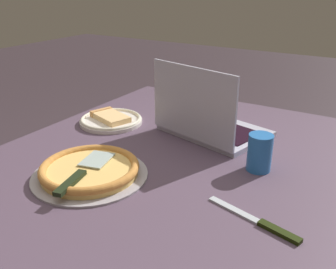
% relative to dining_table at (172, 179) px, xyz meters
% --- Properties ---
extents(dining_table, '(1.28, 1.07, 0.75)m').
position_rel_dining_table_xyz_m(dining_table, '(0.00, 0.00, 0.00)').
color(dining_table, '#523F52').
rests_on(dining_table, ground_plane).
extents(laptop, '(0.33, 0.40, 0.26)m').
position_rel_dining_table_xyz_m(laptop, '(-0.22, 0.01, 0.13)').
color(laptop, '#B1AFC4').
rests_on(laptop, dining_table).
extents(pizza_plate, '(0.24, 0.24, 0.04)m').
position_rel_dining_table_xyz_m(pizza_plate, '(-0.14, -0.36, 0.09)').
color(pizza_plate, silver).
rests_on(pizza_plate, dining_table).
extents(pizza_tray, '(0.32, 0.32, 0.04)m').
position_rel_dining_table_xyz_m(pizza_tray, '(0.22, -0.14, 0.09)').
color(pizza_tray, '#A19BA3').
rests_on(pizza_tray, dining_table).
extents(table_knife, '(0.08, 0.24, 0.01)m').
position_rel_dining_table_xyz_m(table_knife, '(0.18, 0.34, 0.08)').
color(table_knife, silver).
rests_on(table_knife, dining_table).
extents(drink_cup, '(0.07, 0.07, 0.11)m').
position_rel_dining_table_xyz_m(drink_cup, '(-0.07, 0.25, 0.13)').
color(drink_cup, blue).
rests_on(drink_cup, dining_table).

